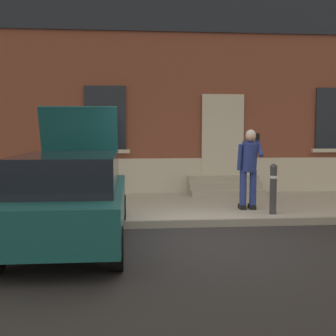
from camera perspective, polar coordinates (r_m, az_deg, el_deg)
The scene contains 9 objects.
ground_plane at distance 7.72m, azimuth 2.98°, elevation -9.20°, with size 80.00×80.00×0.00m, color #232326.
sidewalk at distance 10.42m, azimuth 0.77°, elevation -5.03°, with size 24.00×3.60×0.15m, color #99968E.
curb_edge at distance 8.61m, azimuth 2.08°, elevation -7.18°, with size 24.00×0.12×0.15m, color gray.
building_facade at distance 12.87m, azimuth -0.39°, elevation 13.22°, with size 24.00×1.52×7.50m.
entrance_stoop at distance 12.02m, azimuth 7.35°, elevation -2.46°, with size 1.95×0.96×0.48m.
hatchback_car_teal at distance 7.37m, azimuth -12.63°, elevation -3.66°, with size 1.82×4.08×2.34m.
bollard_near_person at distance 9.33m, azimuth 13.46°, elevation -2.39°, with size 0.15×0.15×1.04m.
person_on_phone at distance 9.65m, azimuth 10.44°, elevation 0.50°, with size 0.51×0.51×1.74m.
planter_terracotta at distance 11.51m, azimuth -11.97°, elevation -1.51°, with size 0.44×0.44×0.86m.
Camera 1 is at (-1.08, -7.41, 1.90)m, focal length 47.13 mm.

